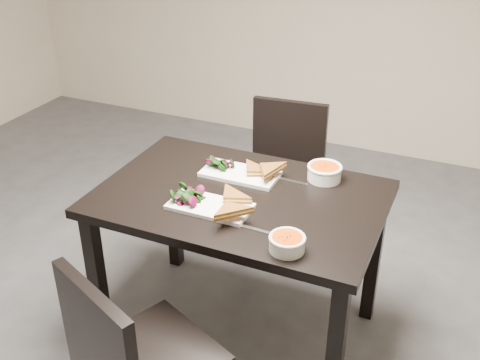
{
  "coord_description": "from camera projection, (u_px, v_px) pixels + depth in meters",
  "views": [
    {
      "loc": [
        1.26,
        -1.67,
        1.97
      ],
      "look_at": [
        0.41,
        0.25,
        0.82
      ],
      "focal_mm": 42.87,
      "sensor_mm": 36.0,
      "label": 1
    }
  ],
  "objects": [
    {
      "name": "ground",
      "position": [
        140.0,
        337.0,
        2.73
      ],
      "size": [
        5.0,
        5.0,
        0.0
      ],
      "primitive_type": "plane",
      "color": "#47474C",
      "rests_on": "ground"
    },
    {
      "name": "table",
      "position": [
        240.0,
        214.0,
        2.47
      ],
      "size": [
        1.2,
        0.8,
        0.75
      ],
      "color": "black",
      "rests_on": "ground"
    },
    {
      "name": "chair_near",
      "position": [
        132.0,
        359.0,
        1.97
      ],
      "size": [
        0.55,
        0.55,
        0.85
      ],
      "rotation": [
        0.0,
        0.0,
        -0.41
      ],
      "color": "black",
      "rests_on": "ground"
    },
    {
      "name": "chair_far",
      "position": [
        283.0,
        169.0,
        3.2
      ],
      "size": [
        0.45,
        0.45,
        0.85
      ],
      "rotation": [
        0.0,
        0.0,
        0.08
      ],
      "color": "black",
      "rests_on": "ground"
    },
    {
      "name": "plate_near",
      "position": [
        210.0,
        206.0,
        2.32
      ],
      "size": [
        0.34,
        0.17,
        0.02
      ],
      "primitive_type": "cube",
      "color": "white",
      "rests_on": "table"
    },
    {
      "name": "sandwich_near",
      "position": [
        226.0,
        200.0,
        2.29
      ],
      "size": [
        0.2,
        0.18,
        0.05
      ],
      "primitive_type": null,
      "rotation": [
        0.0,
        0.0,
        0.36
      ],
      "color": "#A35E22",
      "rests_on": "plate_near"
    },
    {
      "name": "salad_near",
      "position": [
        188.0,
        195.0,
        2.34
      ],
      "size": [
        0.11,
        0.09,
        0.05
      ],
      "primitive_type": null,
      "color": "black",
      "rests_on": "plate_near"
    },
    {
      "name": "soup_bowl_near",
      "position": [
        287.0,
        242.0,
        2.05
      ],
      "size": [
        0.13,
        0.13,
        0.06
      ],
      "color": "white",
      "rests_on": "table"
    },
    {
      "name": "cutlery_near",
      "position": [
        249.0,
        228.0,
        2.2
      ],
      "size": [
        0.18,
        0.02,
        0.0
      ],
      "primitive_type": "cube",
      "rotation": [
        0.0,
        0.0,
        -0.04
      ],
      "color": "silver",
      "rests_on": "table"
    },
    {
      "name": "plate_far",
      "position": [
        240.0,
        174.0,
        2.57
      ],
      "size": [
        0.34,
        0.17,
        0.02
      ],
      "primitive_type": "cube",
      "color": "white",
      "rests_on": "table"
    },
    {
      "name": "sandwich_far",
      "position": [
        252.0,
        171.0,
        2.52
      ],
      "size": [
        0.21,
        0.19,
        0.06
      ],
      "primitive_type": null,
      "rotation": [
        0.0,
        0.0,
        0.41
      ],
      "color": "#A35E22",
      "rests_on": "plate_far"
    },
    {
      "name": "salad_far",
      "position": [
        220.0,
        163.0,
        2.59
      ],
      "size": [
        0.11,
        0.1,
        0.05
      ],
      "primitive_type": null,
      "color": "black",
      "rests_on": "plate_far"
    },
    {
      "name": "soup_bowl_far",
      "position": [
        325.0,
        172.0,
        2.52
      ],
      "size": [
        0.16,
        0.16,
        0.07
      ],
      "color": "white",
      "rests_on": "table"
    },
    {
      "name": "cutlery_far",
      "position": [
        288.0,
        180.0,
        2.53
      ],
      "size": [
        0.18,
        0.03,
        0.0
      ],
      "primitive_type": "cube",
      "rotation": [
        0.0,
        0.0,
        -0.07
      ],
      "color": "silver",
      "rests_on": "table"
    }
  ]
}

